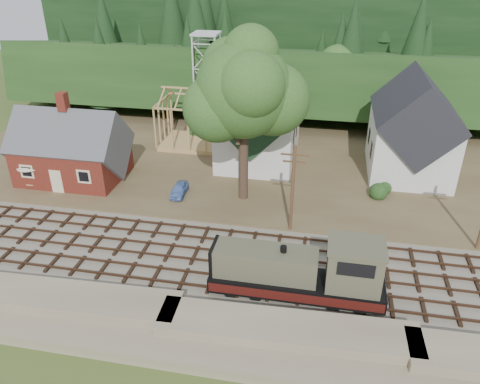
# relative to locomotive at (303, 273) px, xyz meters

# --- Properties ---
(ground) EXTENTS (140.00, 140.00, 0.00)m
(ground) POSITION_rel_locomotive_xyz_m (-8.62, 3.00, -2.09)
(ground) COLOR #384C1E
(ground) RESTS_ON ground
(embankment) EXTENTS (64.00, 5.00, 1.60)m
(embankment) POSITION_rel_locomotive_xyz_m (-8.62, -5.50, -2.09)
(embankment) COLOR #7F7259
(embankment) RESTS_ON ground
(railroad_bed) EXTENTS (64.00, 11.00, 0.16)m
(railroad_bed) POSITION_rel_locomotive_xyz_m (-8.62, 3.00, -2.01)
(railroad_bed) COLOR #726B5B
(railroad_bed) RESTS_ON ground
(village_flat) EXTENTS (64.00, 26.00, 0.30)m
(village_flat) POSITION_rel_locomotive_xyz_m (-8.62, 21.00, -1.94)
(village_flat) COLOR brown
(village_flat) RESTS_ON ground
(hillside) EXTENTS (70.00, 28.96, 12.74)m
(hillside) POSITION_rel_locomotive_xyz_m (-8.62, 45.00, -2.09)
(hillside) COLOR #1E3F19
(hillside) RESTS_ON ground
(ridge) EXTENTS (80.00, 20.00, 12.00)m
(ridge) POSITION_rel_locomotive_xyz_m (-8.62, 61.00, -2.09)
(ridge) COLOR black
(ridge) RESTS_ON ground
(depot) EXTENTS (10.80, 7.41, 9.00)m
(depot) POSITION_rel_locomotive_xyz_m (-24.62, 14.00, 1.12)
(depot) COLOR #581814
(depot) RESTS_ON village_flat
(church) EXTENTS (8.40, 15.17, 13.00)m
(church) POSITION_rel_locomotive_xyz_m (-6.62, 22.68, 3.09)
(church) COLOR silver
(church) RESTS_ON village_flat
(farmhouse) EXTENTS (8.40, 10.80, 10.60)m
(farmhouse) POSITION_rel_locomotive_xyz_m (9.38, 22.00, 2.77)
(farmhouse) COLOR silver
(farmhouse) RESTS_ON village_flat
(timber_frame) EXTENTS (8.20, 6.20, 6.99)m
(timber_frame) POSITION_rel_locomotive_xyz_m (-14.62, 25.00, 1.17)
(timber_frame) COLOR tan
(timber_frame) RESTS_ON village_flat
(lattice_tower) EXTENTS (3.20, 3.20, 12.12)m
(lattice_tower) POSITION_rel_locomotive_xyz_m (-14.62, 31.00, 7.94)
(lattice_tower) COLOR silver
(lattice_tower) RESTS_ON village_flat
(big_tree) EXTENTS (10.90, 8.40, 14.70)m
(big_tree) POSITION_rel_locomotive_xyz_m (-6.45, 13.08, 8.12)
(big_tree) COLOR #38281E
(big_tree) RESTS_ON village_flat
(telegraph_pole_near) EXTENTS (2.20, 0.28, 8.00)m
(telegraph_pole_near) POSITION_rel_locomotive_xyz_m (-1.62, 8.20, 2.15)
(telegraph_pole_near) COLOR #4C331E
(telegraph_pole_near) RESTS_ON ground
(locomotive) EXTENTS (11.77, 2.94, 4.72)m
(locomotive) POSITION_rel_locomotive_xyz_m (0.00, 0.00, 0.00)
(locomotive) COLOR black
(locomotive) RESTS_ON railroad_bed
(car_blue) EXTENTS (1.45, 3.30, 1.10)m
(car_blue) POSITION_rel_locomotive_xyz_m (-12.82, 12.31, -1.24)
(car_blue) COLOR #6087CF
(car_blue) RESTS_ON village_flat
(patio_set) EXTENTS (2.45, 2.45, 2.73)m
(patio_set) POSITION_rel_locomotive_xyz_m (-27.69, 11.17, 0.53)
(patio_set) COLOR silver
(patio_set) RESTS_ON village_flat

